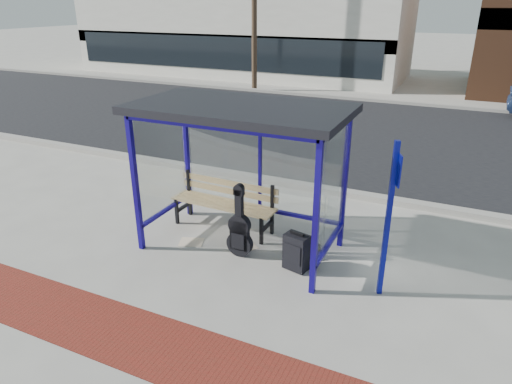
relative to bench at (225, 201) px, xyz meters
The scene contains 16 objects.
ground 0.96m from the bench, 41.80° to the right, with size 120.00×120.00×0.00m, color #B2ADA0.
brick_paver_strip 3.23m from the bench, 79.20° to the right, with size 60.00×1.00×0.01m, color maroon.
curb_near 2.48m from the bench, 75.82° to the left, with size 60.00×0.25×0.12m, color gray.
street_asphalt 7.51m from the bench, 85.42° to the left, with size 60.00×10.00×0.00m, color black.
curb_far 12.59m from the bench, 87.28° to the left, with size 60.00×0.25×0.12m, color gray.
far_sidewalk 14.49m from the bench, 87.63° to the left, with size 60.00×4.00×0.01m, color #B2ADA0.
bus_shelter 1.72m from the bench, 37.79° to the right, with size 3.30×1.80×2.42m.
storefront_white 19.42m from the bench, 115.71° to the left, with size 18.00×6.04×4.00m.
bench is the anchor object (origin of this frame).
guitar_bag 1.06m from the bench, 48.75° to the right, with size 0.43×0.13×1.18m.
suitcase 1.87m from the bench, 25.76° to the right, with size 0.41×0.32×0.65m.
backpack 2.01m from the bench, 17.66° to the right, with size 0.31×0.28×0.36m.
sign_post 3.20m from the bench, 16.72° to the right, with size 0.15×0.27×2.26m.
newspaper_a 0.96m from the bench, 108.53° to the right, with size 0.41×0.32×0.01m, color white.
newspaper_b 0.98m from the bench, 40.77° to the right, with size 0.43×0.34×0.01m, color white.
newspaper_c 0.84m from the bench, 41.99° to the right, with size 0.34×0.27×0.01m, color white.
Camera 1 is at (3.06, -6.05, 3.86)m, focal length 32.00 mm.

